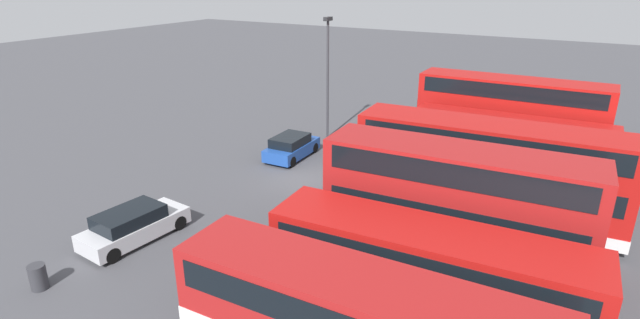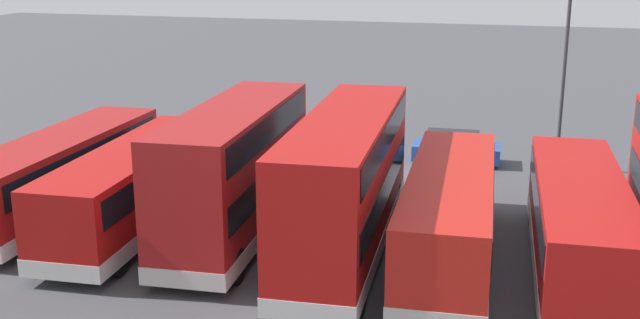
% 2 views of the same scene
% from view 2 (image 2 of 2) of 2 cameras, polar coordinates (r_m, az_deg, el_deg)
% --- Properties ---
extents(ground_plane, '(140.00, 140.00, 0.00)m').
position_cam_2_polar(ground_plane, '(34.41, 5.27, -1.01)').
color(ground_plane, '#47474C').
extents(bus_single_deck_second, '(3.06, 11.10, 2.95)m').
position_cam_2_polar(bus_single_deck_second, '(24.78, 18.46, -4.39)').
color(bus_single_deck_second, '#B71411').
rests_on(bus_single_deck_second, ground).
extents(bus_single_deck_third, '(3.17, 11.14, 2.95)m').
position_cam_2_polar(bus_single_deck_third, '(24.63, 9.48, -3.90)').
color(bus_single_deck_third, red).
rests_on(bus_single_deck_third, ground).
extents(bus_double_decker_fourth, '(3.32, 11.69, 4.55)m').
position_cam_2_polar(bus_double_decker_fourth, '(24.81, 1.94, -1.54)').
color(bus_double_decker_fourth, '#B71411').
rests_on(bus_double_decker_fourth, ground).
extents(bus_double_decker_fifth, '(3.23, 10.30, 4.55)m').
position_cam_2_polar(bus_double_decker_fifth, '(26.23, -6.22, -0.69)').
color(bus_double_decker_fifth, '#A51919').
rests_on(bus_double_decker_fifth, ground).
extents(bus_single_deck_sixth, '(3.22, 10.82, 2.95)m').
position_cam_2_polar(bus_single_deck_sixth, '(27.82, -13.31, -1.86)').
color(bus_single_deck_sixth, '#B71411').
rests_on(bus_single_deck_sixth, ground).
extents(bus_single_deck_seventh, '(2.93, 11.23, 2.95)m').
position_cam_2_polar(bus_single_deck_seventh, '(30.28, -18.46, -0.85)').
color(bus_single_deck_seventh, '#A51919').
rests_on(bus_single_deck_seventh, ground).
extents(car_hatchback_silver, '(4.01, 1.96, 1.43)m').
position_cam_2_polar(car_hatchback_silver, '(36.28, 9.89, 0.83)').
color(car_hatchback_silver, '#1E479E').
rests_on(car_hatchback_silver, ground).
extents(car_small_green, '(4.63, 2.19, 1.43)m').
position_cam_2_polar(car_small_green, '(39.35, -7.18, 2.08)').
color(car_small_green, silver).
rests_on(car_small_green, ground).
extents(lamp_post_tall, '(0.70, 0.30, 7.98)m').
position_cam_2_polar(lamp_post_tall, '(35.41, 17.51, 6.55)').
color(lamp_post_tall, '#38383D').
rests_on(lamp_post_tall, ground).
extents(waste_bin_yellow, '(0.60, 0.60, 0.95)m').
position_cam_2_polar(waste_bin_yellow, '(41.29, -12.34, 2.15)').
color(waste_bin_yellow, '#333338').
rests_on(waste_bin_yellow, ground).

